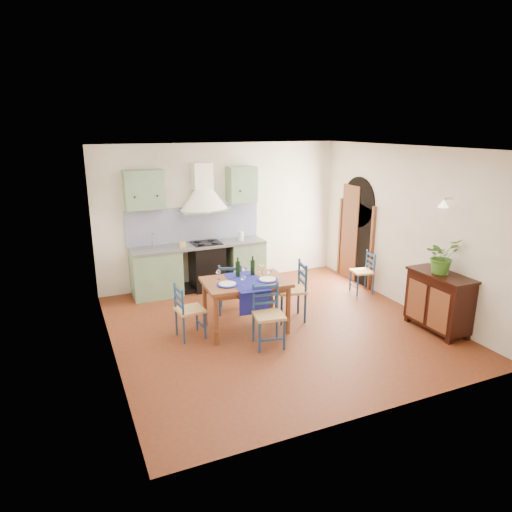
# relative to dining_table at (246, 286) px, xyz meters

# --- Properties ---
(floor) EXTENTS (5.00, 5.00, 0.00)m
(floor) POSITION_rel_dining_table_xyz_m (0.48, -0.10, -0.72)
(floor) COLOR #4F2411
(floor) RESTS_ON ground
(back_wall) EXTENTS (5.00, 0.96, 2.80)m
(back_wall) POSITION_rel_dining_table_xyz_m (0.01, 2.19, 0.33)
(back_wall) COLOR white
(back_wall) RESTS_ON ground
(right_wall) EXTENTS (0.26, 5.00, 2.80)m
(right_wall) POSITION_rel_dining_table_xyz_m (2.98, 0.18, 0.61)
(right_wall) COLOR white
(right_wall) RESTS_ON ground
(left_wall) EXTENTS (0.04, 5.00, 2.80)m
(left_wall) POSITION_rel_dining_table_xyz_m (-2.02, -0.10, 0.68)
(left_wall) COLOR white
(left_wall) RESTS_ON ground
(ceiling) EXTENTS (5.00, 5.00, 0.01)m
(ceiling) POSITION_rel_dining_table_xyz_m (0.48, -0.10, 2.08)
(ceiling) COLOR silver
(ceiling) RESTS_ON back_wall
(dining_table) EXTENTS (1.34, 1.02, 1.13)m
(dining_table) POSITION_rel_dining_table_xyz_m (0.00, 0.00, 0.00)
(dining_table) COLOR brown
(dining_table) RESTS_ON ground
(chair_near) EXTENTS (0.49, 0.49, 0.91)m
(chair_near) POSITION_rel_dining_table_xyz_m (0.10, -0.61, -0.25)
(chair_near) COLOR navy
(chair_near) RESTS_ON ground
(chair_far) EXTENTS (0.55, 0.55, 0.89)m
(chair_far) POSITION_rel_dining_table_xyz_m (0.02, 0.75, -0.26)
(chair_far) COLOR navy
(chair_far) RESTS_ON ground
(chair_left) EXTENTS (0.43, 0.43, 0.84)m
(chair_left) POSITION_rel_dining_table_xyz_m (-0.90, 0.09, -0.29)
(chair_left) COLOR navy
(chair_left) RESTS_ON ground
(chair_right) EXTENTS (0.55, 0.55, 0.98)m
(chair_right) POSITION_rel_dining_table_xyz_m (0.86, 0.08, -0.22)
(chair_right) COLOR navy
(chair_right) RESTS_ON ground
(chair_spare) EXTENTS (0.43, 0.43, 0.80)m
(chair_spare) POSITION_rel_dining_table_xyz_m (2.71, 0.65, -0.31)
(chair_spare) COLOR navy
(chair_spare) RESTS_ON ground
(sideboard) EXTENTS (0.50, 1.05, 0.94)m
(sideboard) POSITION_rel_dining_table_xyz_m (2.74, -1.21, -0.21)
(sideboard) COLOR black
(sideboard) RESTS_ON ground
(potted_plant) EXTENTS (0.53, 0.47, 0.55)m
(potted_plant) POSITION_rel_dining_table_xyz_m (2.73, -1.18, 0.48)
(potted_plant) COLOR #396E22
(potted_plant) RESTS_ON sideboard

